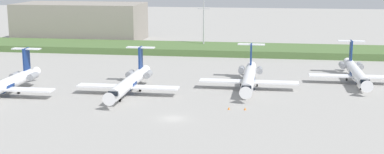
# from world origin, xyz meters

# --- Properties ---
(ground_plane) EXTENTS (500.00, 500.00, 0.00)m
(ground_plane) POSITION_xyz_m (0.00, 30.00, 0.00)
(ground_plane) COLOR #9E9B96
(grass_berm) EXTENTS (320.00, 20.00, 2.13)m
(grass_berm) POSITION_xyz_m (0.00, 79.67, 1.06)
(grass_berm) COLOR #4C6B38
(grass_berm) RESTS_ON ground
(regional_jet_second) EXTENTS (22.81, 31.00, 9.00)m
(regional_jet_second) POSITION_xyz_m (-39.67, 12.60, 2.54)
(regional_jet_second) COLOR white
(regional_jet_second) RESTS_ON ground
(regional_jet_third) EXTENTS (22.81, 31.00, 9.00)m
(regional_jet_third) POSITION_xyz_m (-13.32, 18.69, 2.54)
(regional_jet_third) COLOR white
(regional_jet_third) RESTS_ON ground
(regional_jet_fourth) EXTENTS (22.81, 31.00, 9.00)m
(regional_jet_fourth) POSITION_xyz_m (12.92, 27.93, 2.54)
(regional_jet_fourth) COLOR white
(regional_jet_fourth) RESTS_ON ground
(regional_jet_fifth) EXTENTS (22.81, 31.00, 9.00)m
(regional_jet_fifth) POSITION_xyz_m (38.63, 37.85, 2.54)
(regional_jet_fifth) COLOR white
(regional_jet_fifth) RESTS_ON ground
(antenna_mast) EXTENTS (4.40, 0.50, 21.48)m
(antenna_mast) POSITION_xyz_m (-4.94, 84.24, 8.94)
(antenna_mast) COLOR #B2B2B7
(antenna_mast) RESTS_ON ground
(distant_hangar) EXTENTS (48.18, 23.06, 14.18)m
(distant_hangar) POSITION_xyz_m (-55.54, 103.17, 7.09)
(distant_hangar) COLOR gray
(distant_hangar) RESTS_ON ground
(safety_cone_front_marker) EXTENTS (0.44, 0.44, 0.55)m
(safety_cone_front_marker) POSITION_xyz_m (9.83, 7.86, 0.28)
(safety_cone_front_marker) COLOR orange
(safety_cone_front_marker) RESTS_ON ground
(safety_cone_mid_marker) EXTENTS (0.44, 0.44, 0.55)m
(safety_cone_mid_marker) POSITION_xyz_m (13.04, 8.07, 0.28)
(safety_cone_mid_marker) COLOR orange
(safety_cone_mid_marker) RESTS_ON ground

